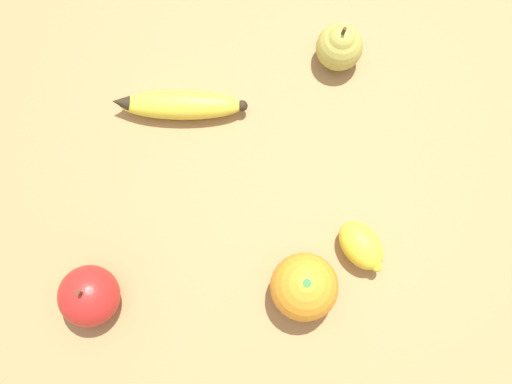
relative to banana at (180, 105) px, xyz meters
name	(u,v)px	position (x,y,z in m)	size (l,w,h in m)	color
ground_plane	(209,205)	(-0.14, -0.03, -0.02)	(3.00, 3.00, 0.00)	#A87A47
banana	(180,105)	(0.00, 0.00, 0.00)	(0.05, 0.18, 0.04)	yellow
orange	(304,287)	(-0.26, -0.14, 0.02)	(0.08, 0.08, 0.08)	orange
pear	(340,46)	(0.06, -0.22, 0.02)	(0.06, 0.06, 0.08)	#B7AD47
apple	(89,296)	(-0.25, 0.12, 0.01)	(0.08, 0.08, 0.08)	red
lemon	(361,246)	(-0.21, -0.22, 0.00)	(0.08, 0.08, 0.05)	yellow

